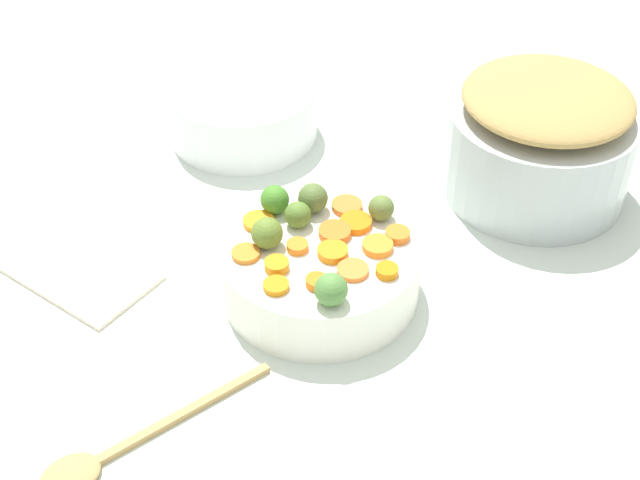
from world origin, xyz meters
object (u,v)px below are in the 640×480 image
serving_bowl_carrots (320,269)px  wooden_spoon (107,455)px  metal_pot (538,152)px  casserole_dish (243,110)px

serving_bowl_carrots → wooden_spoon: size_ratio=0.89×
wooden_spoon → serving_bowl_carrots: bearing=-74.9°
metal_pot → wooden_spoon: bearing=97.8°
serving_bowl_carrots → metal_pot: size_ratio=0.96×
serving_bowl_carrots → wooden_spoon: bearing=105.1°
casserole_dish → serving_bowl_carrots: bearing=164.7°
serving_bowl_carrots → wooden_spoon: (-0.09, 0.32, -0.03)m
metal_pot → wooden_spoon: 0.69m
serving_bowl_carrots → casserole_dish: bearing=-15.3°
serving_bowl_carrots → metal_pot: (0.01, -0.36, 0.03)m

